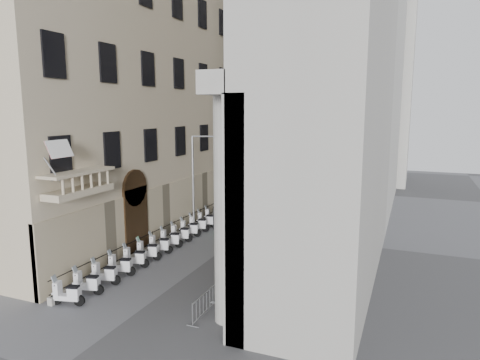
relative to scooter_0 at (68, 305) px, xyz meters
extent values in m
cube|color=#C1B294|center=(-3.97, 17.59, 17.00)|extent=(5.00, 36.00, 34.00)
cube|color=#B6B3AC|center=(3.53, 43.59, 15.00)|extent=(22.00, 10.00, 30.00)
cylinder|color=white|center=(0.77, 16.20, 1.21)|extent=(0.06, 0.06, 2.41)
cylinder|color=white|center=(3.84, 16.20, 1.21)|extent=(0.06, 0.06, 2.41)
cylinder|color=white|center=(0.77, 19.27, 1.21)|extent=(0.06, 0.06, 2.41)
cylinder|color=white|center=(3.84, 19.27, 1.21)|extent=(0.06, 0.06, 2.41)
cube|color=white|center=(2.31, 17.73, 2.47)|extent=(3.29, 3.29, 0.13)
cone|color=white|center=(2.31, 17.73, 3.02)|extent=(4.39, 4.39, 1.10)
cylinder|color=#93969B|center=(0.04, 12.82, 3.72)|extent=(0.16, 0.16, 7.44)
cylinder|color=#93969B|center=(1.11, 13.14, 7.44)|extent=(2.17, 0.75, 0.12)
cube|color=#93969B|center=(2.09, 13.43, 7.39)|extent=(0.50, 0.33, 0.14)
cube|color=black|center=(1.03, 15.00, 0.92)|extent=(0.50, 0.91, 1.84)
cube|color=#19E54C|center=(1.17, 14.96, 1.13)|extent=(0.22, 0.65, 1.02)
imported|color=black|center=(4.22, 20.44, 0.82)|extent=(0.68, 0.54, 1.64)
imported|color=black|center=(6.04, 27.31, 0.85)|extent=(1.04, 1.01, 1.69)
imported|color=black|center=(3.02, 22.65, 0.83)|extent=(0.91, 0.71, 1.66)
camera|label=1|loc=(15.03, -14.90, 9.42)|focal=32.00mm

